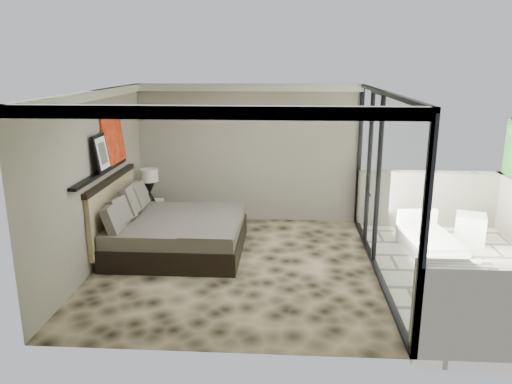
# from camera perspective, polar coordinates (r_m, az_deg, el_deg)

# --- Properties ---
(floor) EXTENTS (5.00, 5.00, 0.00)m
(floor) POSITION_cam_1_polar(r_m,az_deg,el_deg) (8.22, -2.25, -8.44)
(floor) COLOR black
(floor) RESTS_ON ground
(ceiling) EXTENTS (4.50, 5.00, 0.02)m
(ceiling) POSITION_cam_1_polar(r_m,az_deg,el_deg) (7.57, -2.47, 11.36)
(ceiling) COLOR silver
(ceiling) RESTS_ON back_wall
(back_wall) EXTENTS (4.50, 0.02, 2.80)m
(back_wall) POSITION_cam_1_polar(r_m,az_deg,el_deg) (10.21, -0.92, 4.39)
(back_wall) COLOR gray
(back_wall) RESTS_ON floor
(left_wall) EXTENTS (0.02, 5.00, 2.80)m
(left_wall) POSITION_cam_1_polar(r_m,az_deg,el_deg) (8.31, -17.91, 1.26)
(left_wall) COLOR gray
(left_wall) RESTS_ON floor
(glass_wall) EXTENTS (0.08, 5.00, 2.80)m
(glass_wall) POSITION_cam_1_polar(r_m,az_deg,el_deg) (7.87, 14.15, 0.81)
(glass_wall) COLOR white
(glass_wall) RESTS_ON floor
(terrace_slab) EXTENTS (3.00, 5.00, 0.12)m
(terrace_slab) POSITION_cam_1_polar(r_m,az_deg,el_deg) (8.73, 23.38, -8.74)
(terrace_slab) COLOR beige
(terrace_slab) RESTS_ON ground
(picture_ledge) EXTENTS (0.12, 2.20, 0.05)m
(picture_ledge) POSITION_cam_1_polar(r_m,az_deg,el_deg) (8.36, -17.33, 2.09)
(picture_ledge) COLOR black
(picture_ledge) RESTS_ON left_wall
(bed) EXTENTS (2.27, 2.20, 1.26)m
(bed) POSITION_cam_1_polar(r_m,az_deg,el_deg) (8.81, -9.59, -4.46)
(bed) COLOR black
(bed) RESTS_ON floor
(nightstand) EXTENTS (0.56, 0.56, 0.49)m
(nightstand) POSITION_cam_1_polar(r_m,az_deg,el_deg) (10.28, -12.03, -2.50)
(nightstand) COLOR black
(nightstand) RESTS_ON floor
(table_lamp) EXTENTS (0.36, 0.36, 0.66)m
(table_lamp) POSITION_cam_1_polar(r_m,az_deg,el_deg) (10.09, -12.11, 1.27)
(table_lamp) COLOR black
(table_lamp) RESTS_ON nightstand
(abstract_canvas) EXTENTS (0.13, 0.90, 0.90)m
(abstract_canvas) POSITION_cam_1_polar(r_m,az_deg,el_deg) (8.95, -16.03, 6.08)
(abstract_canvas) COLOR #9E160D
(abstract_canvas) RESTS_ON picture_ledge
(framed_print) EXTENTS (0.11, 0.50, 0.60)m
(framed_print) POSITION_cam_1_polar(r_m,az_deg,el_deg) (8.28, -17.25, 4.27)
(framed_print) COLOR black
(framed_print) RESTS_ON picture_ledge
(ottoman) EXTENTS (0.66, 0.66, 0.52)m
(ottoman) POSITION_cam_1_polar(r_m,az_deg,el_deg) (9.99, 23.28, -3.83)
(ottoman) COLOR white
(ottoman) RESTS_ON terrace_slab
(lounger) EXTENTS (0.90, 1.56, 0.58)m
(lounger) POSITION_cam_1_polar(r_m,az_deg,el_deg) (9.23, 19.19, -5.45)
(lounger) COLOR white
(lounger) RESTS_ON terrace_slab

